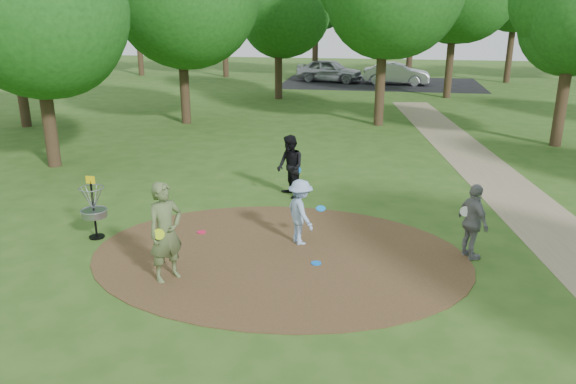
# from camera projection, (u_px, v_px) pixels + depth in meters

# --- Properties ---
(ground) EXTENTS (100.00, 100.00, 0.00)m
(ground) POSITION_uv_depth(u_px,v_px,m) (279.00, 256.00, 12.47)
(ground) COLOR #2D5119
(ground) RESTS_ON ground
(dirt_clearing) EXTENTS (8.40, 8.40, 0.02)m
(dirt_clearing) POSITION_uv_depth(u_px,v_px,m) (279.00, 255.00, 12.47)
(dirt_clearing) COLOR #47301C
(dirt_clearing) RESTS_ON ground
(footpath) EXTENTS (7.55, 39.89, 0.01)m
(footpath) POSITION_uv_depth(u_px,v_px,m) (563.00, 239.00, 13.34)
(footpath) COLOR #8C7A5B
(footpath) RESTS_ON ground
(parking_lot) EXTENTS (14.00, 8.00, 0.01)m
(parking_lot) POSITION_uv_depth(u_px,v_px,m) (381.00, 83.00, 40.26)
(parking_lot) COLOR black
(parking_lot) RESTS_ON ground
(player_observer_with_disc) EXTENTS (0.84, 0.89, 2.05)m
(player_observer_with_disc) POSITION_uv_depth(u_px,v_px,m) (166.00, 232.00, 11.09)
(player_observer_with_disc) COLOR #57683C
(player_observer_with_disc) RESTS_ON ground
(player_throwing_with_disc) EXTENTS (1.10, 1.15, 1.55)m
(player_throwing_with_disc) POSITION_uv_depth(u_px,v_px,m) (300.00, 212.00, 12.89)
(player_throwing_with_disc) COLOR #94B3DD
(player_throwing_with_disc) RESTS_ON ground
(player_walking_with_disc) EXTENTS (1.06, 1.11, 1.81)m
(player_walking_with_disc) POSITION_uv_depth(u_px,v_px,m) (290.00, 167.00, 16.06)
(player_walking_with_disc) COLOR black
(player_walking_with_disc) RESTS_ON ground
(player_waiting_with_disc) EXTENTS (0.80, 1.08, 1.70)m
(player_waiting_with_disc) POSITION_uv_depth(u_px,v_px,m) (473.00, 222.00, 12.11)
(player_waiting_with_disc) COLOR gray
(player_waiting_with_disc) RESTS_ON ground
(disc_ground_blue) EXTENTS (0.22, 0.22, 0.02)m
(disc_ground_blue) POSITION_uv_depth(u_px,v_px,m) (316.00, 263.00, 12.04)
(disc_ground_blue) COLOR blue
(disc_ground_blue) RESTS_ON dirt_clearing
(disc_ground_red) EXTENTS (0.22, 0.22, 0.02)m
(disc_ground_red) POSITION_uv_depth(u_px,v_px,m) (201.00, 232.00, 13.70)
(disc_ground_red) COLOR #E41646
(disc_ground_red) RESTS_ON dirt_clearing
(car_left) EXTENTS (5.13, 3.00, 1.64)m
(car_left) POSITION_uv_depth(u_px,v_px,m) (330.00, 70.00, 40.87)
(car_left) COLOR #A7AAAE
(car_left) RESTS_ON ground
(car_right) EXTENTS (4.71, 2.03, 1.51)m
(car_right) POSITION_uv_depth(u_px,v_px,m) (397.00, 74.00, 39.47)
(car_right) COLOR #ABADB3
(car_right) RESTS_ON ground
(disc_golf_basket) EXTENTS (0.63, 0.63, 1.54)m
(disc_golf_basket) POSITION_uv_depth(u_px,v_px,m) (93.00, 203.00, 13.17)
(disc_golf_basket) COLOR black
(disc_golf_basket) RESTS_ON ground
(tree_ring) EXTENTS (37.04, 45.85, 9.13)m
(tree_ring) POSITION_uv_depth(u_px,v_px,m) (316.00, 7.00, 19.23)
(tree_ring) COLOR #332316
(tree_ring) RESTS_ON ground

